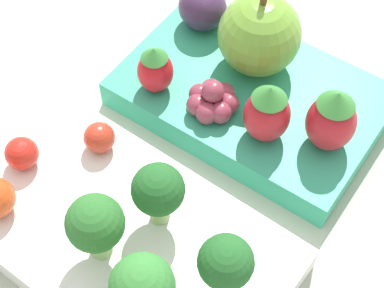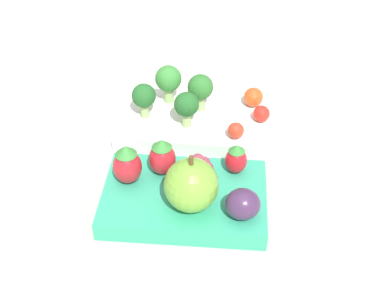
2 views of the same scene
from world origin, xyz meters
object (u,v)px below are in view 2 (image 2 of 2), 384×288
(broccoli_floret_1, at_px, (200,88))
(broccoli_floret_3, at_px, (144,97))
(strawberry_0, at_px, (162,157))
(apple, at_px, (191,185))
(broccoli_floret_2, at_px, (187,106))
(cherry_tomato_1, at_px, (261,114))
(cherry_tomato_2, at_px, (236,131))
(plum, at_px, (243,204))
(strawberry_2, at_px, (127,164))
(broccoli_floret_0, at_px, (168,80))
(bento_box_savoury, at_px, (198,123))
(grape_cluster, at_px, (198,166))
(cherry_tomato_0, at_px, (253,97))
(bento_box_fruit, at_px, (184,198))
(strawberry_1, at_px, (236,159))

(broccoli_floret_1, relative_size, broccoli_floret_3, 1.07)
(strawberry_0, bearing_deg, apple, -53.08)
(broccoli_floret_2, relative_size, cherry_tomato_1, 2.23)
(cherry_tomato_2, bearing_deg, plum, -85.40)
(cherry_tomato_2, distance_m, plum, 0.14)
(apple, relative_size, strawberry_2, 1.37)
(broccoli_floret_1, bearing_deg, broccoli_floret_0, 161.93)
(cherry_tomato_2, bearing_deg, strawberry_0, -138.70)
(bento_box_savoury, height_order, apple, apple)
(broccoli_floret_0, xyz_separation_m, broccoli_floret_2, (0.03, -0.05, -0.00))
(broccoli_floret_2, distance_m, plum, 0.17)
(broccoli_floret_2, relative_size, strawberry_0, 1.02)
(apple, bearing_deg, broccoli_floret_3, 115.81)
(cherry_tomato_1, height_order, grape_cluster, grape_cluster)
(bento_box_savoury, distance_m, cherry_tomato_0, 0.08)
(broccoli_floret_1, bearing_deg, strawberry_0, -104.31)
(broccoli_floret_3, distance_m, apple, 0.18)
(cherry_tomato_0, bearing_deg, plum, -92.99)
(bento_box_fruit, relative_size, broccoli_floret_0, 3.43)
(bento_box_savoury, bearing_deg, broccoli_floret_3, -175.28)
(bento_box_savoury, xyz_separation_m, strawberry_1, (0.05, -0.10, 0.03))
(cherry_tomato_0, height_order, strawberry_2, strawberry_2)
(broccoli_floret_2, distance_m, apple, 0.15)
(broccoli_floret_1, xyz_separation_m, grape_cluster, (0.01, -0.13, -0.02))
(grape_cluster, bearing_deg, cherry_tomato_0, 66.00)
(broccoli_floret_3, bearing_deg, strawberry_1, -38.59)
(cherry_tomato_1, distance_m, cherry_tomato_2, 0.05)
(bento_box_savoury, distance_m, broccoli_floret_3, 0.08)
(cherry_tomato_2, bearing_deg, strawberry_2, -142.87)
(broccoli_floret_1, distance_m, grape_cluster, 0.13)
(broccoli_floret_3, distance_m, strawberry_1, 0.16)
(apple, bearing_deg, strawberry_2, 156.62)
(broccoli_floret_2, distance_m, grape_cluster, 0.10)
(broccoli_floret_2, distance_m, strawberry_1, 0.11)
(apple, xyz_separation_m, grape_cluster, (0.00, 0.05, -0.02))
(broccoli_floret_1, bearing_deg, bento_box_fruit, -91.75)
(bento_box_fruit, relative_size, broccoli_floret_1, 3.58)
(broccoli_floret_1, height_order, apple, apple)
(cherry_tomato_0, relative_size, plum, 0.69)
(broccoli_floret_0, xyz_separation_m, cherry_tomato_1, (0.13, -0.03, -0.02))
(broccoli_floret_1, distance_m, broccoli_floret_2, 0.04)
(broccoli_floret_3, xyz_separation_m, strawberry_2, (0.00, -0.13, -0.01))
(strawberry_0, bearing_deg, bento_box_fruit, -46.58)
(plum, bearing_deg, broccoli_floret_2, 115.66)
(apple, height_order, strawberry_2, apple)
(bento_box_fruit, xyz_separation_m, strawberry_1, (0.06, 0.04, 0.03))
(strawberry_0, relative_size, strawberry_1, 1.22)
(cherry_tomato_0, bearing_deg, apple, -108.62)
(apple, height_order, plum, apple)
(bento_box_savoury, distance_m, apple, 0.17)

